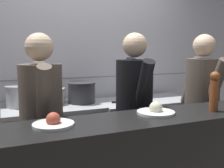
% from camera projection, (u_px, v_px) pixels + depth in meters
% --- Properties ---
extents(wall_back_tiled, '(8.00, 0.06, 2.60)m').
position_uv_depth(wall_back_tiled, '(86.00, 65.00, 3.26)').
color(wall_back_tiled, silver).
rests_on(wall_back_tiled, ground_plane).
extents(oven_range, '(1.00, 0.71, 0.91)m').
position_uv_depth(oven_range, '(53.00, 147.00, 2.81)').
color(oven_range, maroon).
rests_on(oven_range, ground_plane).
extents(prep_counter, '(1.19, 0.65, 0.89)m').
position_uv_depth(prep_counter, '(144.00, 135.00, 3.25)').
color(prep_counter, '#B7BABF').
rests_on(prep_counter, ground_plane).
extents(stock_pot, '(0.32, 0.32, 0.22)m').
position_uv_depth(stock_pot, '(21.00, 95.00, 2.67)').
color(stock_pot, '#B7BABF').
rests_on(stock_pot, oven_range).
extents(sauce_pot, '(0.29, 0.29, 0.17)m').
position_uv_depth(sauce_pot, '(52.00, 96.00, 2.79)').
color(sauce_pot, beige).
rests_on(sauce_pot, oven_range).
extents(braising_pot, '(0.31, 0.31, 0.23)m').
position_uv_depth(braising_pot, '(82.00, 92.00, 2.85)').
color(braising_pot, '#2D2D33').
rests_on(braising_pot, oven_range).
extents(chefs_knife, '(0.34, 0.16, 0.02)m').
position_uv_depth(chefs_knife, '(124.00, 102.00, 2.98)').
color(chefs_knife, '#B7BABF').
rests_on(chefs_knife, prep_counter).
extents(plated_dish_main, '(0.25, 0.25, 0.09)m').
position_uv_depth(plated_dish_main, '(53.00, 123.00, 1.54)').
color(plated_dish_main, white).
rests_on(plated_dish_main, pass_counter).
extents(plated_dish_appetiser, '(0.27, 0.27, 0.09)m').
position_uv_depth(plated_dish_appetiser, '(155.00, 111.00, 1.84)').
color(plated_dish_appetiser, white).
rests_on(plated_dish_appetiser, pass_counter).
extents(pepper_mill, '(0.07, 0.07, 0.29)m').
position_uv_depth(pepper_mill, '(214.00, 91.00, 1.89)').
color(pepper_mill, brown).
rests_on(pepper_mill, pass_counter).
extents(chef_head_cook, '(0.34, 0.71, 1.62)m').
position_uv_depth(chef_head_cook, '(42.00, 126.00, 2.05)').
color(chef_head_cook, black).
rests_on(chef_head_cook, ground_plane).
extents(chef_sous, '(0.37, 0.72, 1.64)m').
position_uv_depth(chef_sous, '(134.00, 114.00, 2.39)').
color(chef_sous, black).
rests_on(chef_sous, ground_plane).
extents(chef_line, '(0.38, 0.72, 1.64)m').
position_uv_depth(chef_line, '(201.00, 107.00, 2.64)').
color(chef_line, black).
rests_on(chef_line, ground_plane).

